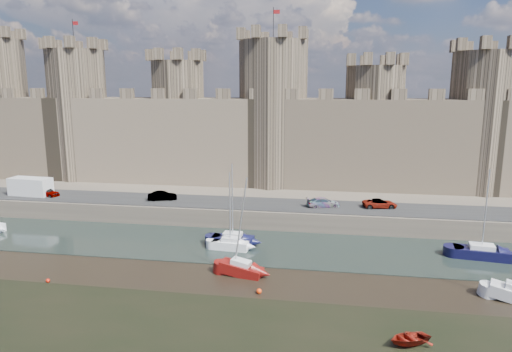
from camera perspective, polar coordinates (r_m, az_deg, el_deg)
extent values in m
cube|color=black|center=(54.59, -3.29, -8.61)|extent=(160.00, 12.00, 0.08)
cube|color=#4C443A|center=(88.54, 1.72, -0.01)|extent=(160.00, 60.00, 2.50)
cube|color=black|center=(63.21, -1.36, -3.43)|extent=(160.00, 7.00, 0.10)
cube|color=#42382B|center=(75.49, 0.57, 4.37)|extent=(100.00, 9.00, 14.00)
cylinder|color=#42382B|center=(85.94, -21.20, 7.14)|extent=(10.00, 10.00, 22.00)
cylinder|color=black|center=(86.19, -21.87, 16.11)|extent=(0.10, 0.10, 5.00)
cube|color=maroon|center=(86.14, -21.66, 17.33)|extent=(1.00, 0.03, 0.60)
cylinder|color=#42382B|center=(78.51, -9.65, 6.68)|extent=(9.00, 9.00, 20.00)
cylinder|color=#42382B|center=(74.80, 2.10, 7.76)|extent=(11.00, 11.00, 23.00)
cylinder|color=black|center=(75.24, 2.18, 18.46)|extent=(0.10, 0.10, 5.00)
cube|color=maroon|center=(75.43, 2.59, 19.82)|extent=(1.00, 0.03, 0.60)
cylinder|color=#42382B|center=(74.68, 14.43, 5.87)|extent=(9.00, 9.00, 19.00)
cylinder|color=#42382B|center=(77.70, 26.36, 5.99)|extent=(10.00, 10.00, 21.00)
imported|color=gray|center=(73.73, -24.65, -1.85)|extent=(4.07, 2.36, 1.30)
imported|color=gray|center=(66.04, -11.62, -2.46)|extent=(4.30, 2.67, 1.34)
imported|color=gray|center=(61.93, 8.39, -3.29)|extent=(4.75, 3.04, 1.28)
imported|color=gray|center=(63.00, 15.22, -3.34)|extent=(4.78, 2.81, 1.25)
cube|color=silver|center=(75.23, -26.35, -1.22)|extent=(6.31, 2.92, 2.68)
cube|color=black|center=(54.30, -2.92, -8.08)|extent=(4.93, 2.06, 1.06)
cube|color=silver|center=(54.05, -2.93, -7.31)|extent=(2.21, 1.40, 0.48)
cylinder|color=silver|center=(52.88, -2.98, -3.09)|extent=(0.14, 0.14, 8.70)
cube|color=white|center=(53.04, -3.22, -8.61)|extent=(4.29, 1.95, 0.98)
cube|color=silver|center=(52.81, -3.23, -7.88)|extent=(1.94, 1.28, 0.45)
cylinder|color=silver|center=(51.68, -3.28, -3.90)|extent=(0.14, 0.14, 8.04)
cube|color=black|center=(56.06, 26.33, -8.65)|extent=(5.85, 2.89, 1.07)
cube|color=silver|center=(55.82, 26.40, -7.89)|extent=(2.67, 1.84, 0.49)
cylinder|color=silver|center=(54.68, 26.78, -3.77)|extent=(0.14, 0.14, 8.78)
cube|color=#650E0B|center=(46.36, -1.88, -11.65)|extent=(4.50, 2.40, 1.09)
cube|color=silver|center=(46.06, -1.88, -10.75)|extent=(2.08, 1.49, 0.49)
cylinder|color=silver|center=(44.65, -1.92, -5.74)|extent=(0.14, 0.14, 8.90)
imported|color=maroon|center=(37.10, 18.56, -18.84)|extent=(4.19, 3.93, 0.71)
sphere|color=red|center=(49.12, -24.57, -11.81)|extent=(0.39, 0.39, 0.39)
sphere|color=#F1390A|center=(42.70, 0.38, -14.19)|extent=(0.49, 0.49, 0.49)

